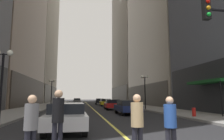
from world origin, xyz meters
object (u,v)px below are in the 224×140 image
pedestrian_in_grey_suit (31,123)px  street_lamp_right_mid (145,84)px  pedestrian_in_blue_hoodie (170,122)px  pedestrian_in_tan_trench (137,120)px  car_yellow (105,102)px  fire_hydrant_right (194,113)px  street_lamp_left_far (52,87)px  car_navy (128,107)px  car_silver (66,116)px  car_red (112,104)px  car_black (100,101)px  pedestrian_in_black_coat (58,116)px  street_lamp_left_near (3,69)px  car_grey (77,101)px

pedestrian_in_grey_suit → street_lamp_right_mid: 21.60m
pedestrian_in_blue_hoodie → pedestrian_in_tan_trench: size_ratio=0.96×
pedestrian_in_tan_trench → car_yellow: bearing=84.3°
car_yellow → fire_hydrant_right: car_yellow is taller
street_lamp_left_far → car_navy: bearing=-59.0°
car_silver → fire_hydrant_right: bearing=25.1°
car_red → car_silver: bearing=-106.9°
car_black → car_navy: bearing=-90.1°
pedestrian_in_blue_hoodie → car_navy: bearing=81.4°
pedestrian_in_blue_hoodie → street_lamp_left_far: 29.26m
car_silver → street_lamp_right_mid: 17.22m
pedestrian_in_black_coat → street_lamp_left_near: 7.85m
car_black → street_lamp_right_mid: (3.73, -21.01, 2.54)m
pedestrian_in_tan_trench → car_grey: bearing=92.5°
pedestrian_in_grey_suit → street_lamp_right_mid: size_ratio=0.38×
car_navy → car_red: same height
street_lamp_left_near → street_lamp_left_far: bearing=90.0°
car_navy → pedestrian_in_blue_hoodie: 13.44m
pedestrian_in_blue_hoodie → car_grey: bearing=93.6°
street_lamp_left_near → car_yellow: bearing=69.1°
street_lamp_left_near → street_lamp_right_mid: bearing=43.4°
pedestrian_in_grey_suit → pedestrian_in_black_coat: pedestrian_in_black_coat is taller
car_grey → pedestrian_in_grey_suit: bearing=-90.6°
pedestrian_in_grey_suit → pedestrian_in_black_coat: (0.56, 0.76, 0.10)m
fire_hydrant_right → car_yellow: bearing=100.3°
car_red → car_grey: size_ratio=0.95×
pedestrian_in_blue_hoodie → fire_hydrant_right: (6.29, 9.19, -0.55)m
pedestrian_in_blue_hoodie → pedestrian_in_black_coat: bearing=165.4°
car_black → fire_hydrant_right: size_ratio=5.54×
car_silver → fire_hydrant_right: 10.36m
car_red → pedestrian_in_black_coat: 20.59m
car_silver → fire_hydrant_right: (9.38, 4.39, -0.32)m
fire_hydrant_right → car_black: bearing=97.7°
car_red → street_lamp_right_mid: (4.01, -1.47, 2.54)m
pedestrian_in_tan_trench → car_navy: bearing=77.5°
car_navy → pedestrian_in_blue_hoodie: bearing=-98.6°
pedestrian_in_grey_suit → street_lamp_left_far: size_ratio=0.38×
car_navy → pedestrian_in_tan_trench: size_ratio=2.39×
car_navy → car_grey: bearing=98.0°
pedestrian_in_blue_hoodie → street_lamp_left_near: 10.34m
car_grey → pedestrian_in_grey_suit: pedestrian_in_grey_suit is taller
pedestrian_in_tan_trench → fire_hydrant_right: bearing=51.7°
pedestrian_in_black_coat → street_lamp_left_far: 27.88m
car_navy → street_lamp_left_near: 11.15m
car_red → pedestrian_in_tan_trench: bearing=-97.4°
car_navy → car_red: 7.52m
car_yellow → street_lamp_left_near: (-9.24, -24.23, 2.53)m
pedestrian_in_black_coat → car_grey: bearing=90.0°
car_grey → car_red: bearing=-80.3°
car_grey → street_lamp_left_near: size_ratio=1.02×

